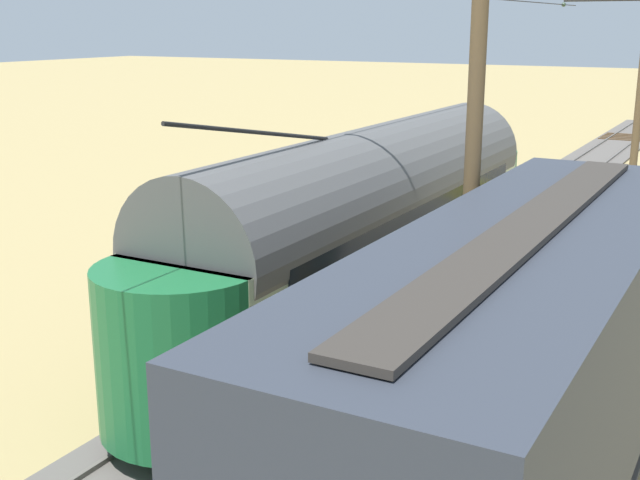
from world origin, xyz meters
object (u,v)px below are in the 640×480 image
Objects in this scene: vintage_streetcar at (370,223)px; catenary_pole_foreground at (638,92)px; boxcar_adjacent at (522,359)px; catenary_pole_mid_near at (467,170)px.

catenary_pole_foreground is at bearing -100.00° from vintage_streetcar.
vintage_streetcar reaches higher than boxcar_adjacent.
vintage_streetcar is at bearing -37.86° from catenary_pole_mid_near.
boxcar_adjacent is at bearing 121.14° from catenary_pole_mid_near.
vintage_streetcar is 1.39× the size of boxcar_adjacent.
catenary_pole_mid_near is (0.00, 18.54, 0.00)m from catenary_pole_foreground.
vintage_streetcar is 2.04× the size of catenary_pole_mid_near.
catenary_pole_mid_near is at bearing 142.14° from vintage_streetcar.
boxcar_adjacent is (-4.86, 5.51, -0.09)m from vintage_streetcar.
vintage_streetcar is 16.64m from catenary_pole_foreground.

